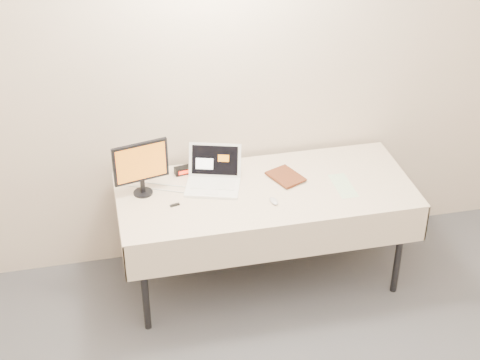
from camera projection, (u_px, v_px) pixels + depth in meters
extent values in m
cube|color=beige|center=(250.00, 70.00, 4.66)|extent=(4.00, 0.10, 2.70)
cylinder|color=black|center=(145.00, 285.00, 4.43)|extent=(0.04, 0.04, 0.69)
cylinder|color=black|center=(399.00, 249.00, 4.73)|extent=(0.04, 0.04, 0.69)
cylinder|color=black|center=(135.00, 229.00, 4.92)|extent=(0.04, 0.04, 0.69)
cylinder|color=black|center=(366.00, 199.00, 5.21)|extent=(0.04, 0.04, 0.69)
cube|color=gray|center=(265.00, 192.00, 4.63)|extent=(1.80, 0.75, 0.04)
cube|color=beige|center=(266.00, 189.00, 4.61)|extent=(1.86, 0.81, 0.01)
cube|color=beige|center=(282.00, 244.00, 4.35)|extent=(1.86, 0.01, 0.25)
cube|color=beige|center=(251.00, 174.00, 5.01)|extent=(1.86, 0.01, 0.25)
cube|color=beige|center=(119.00, 224.00, 4.51)|extent=(0.01, 0.81, 0.25)
cube|color=beige|center=(401.00, 189.00, 4.85)|extent=(0.01, 0.81, 0.25)
cube|color=white|center=(213.00, 188.00, 4.61)|extent=(0.39, 0.32, 0.02)
cube|color=white|center=(215.00, 160.00, 4.67)|extent=(0.34, 0.18, 0.21)
cube|color=black|center=(215.00, 160.00, 4.67)|extent=(0.30, 0.15, 0.18)
cylinder|color=black|center=(143.00, 193.00, 4.57)|extent=(0.15, 0.15, 0.01)
cube|color=black|center=(143.00, 186.00, 4.54)|extent=(0.03, 0.02, 0.09)
cube|color=black|center=(141.00, 162.00, 4.45)|extent=(0.34, 0.10, 0.26)
cube|color=orange|center=(141.00, 162.00, 4.45)|extent=(0.30, 0.07, 0.23)
imported|color=#953F1B|center=(276.00, 167.00, 4.61)|extent=(0.16, 0.09, 0.23)
cube|color=black|center=(184.00, 170.00, 4.75)|extent=(0.13, 0.07, 0.05)
cube|color=#FF250C|center=(185.00, 172.00, 4.73)|extent=(0.09, 0.02, 0.02)
ellipsoid|color=silver|center=(274.00, 201.00, 4.48)|extent=(0.06, 0.09, 0.02)
cube|color=#C2E6B7|center=(343.00, 186.00, 4.64)|extent=(0.11, 0.28, 0.00)
cube|color=black|center=(175.00, 205.00, 4.45)|extent=(0.06, 0.03, 0.01)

